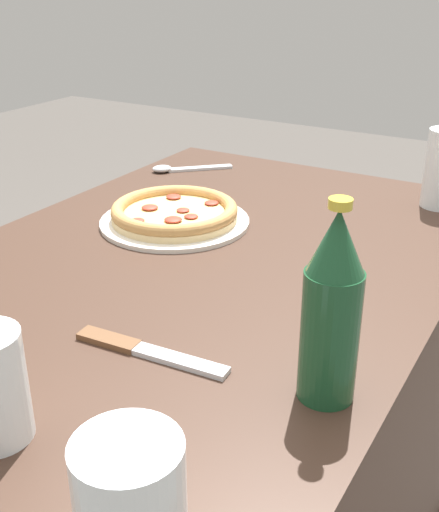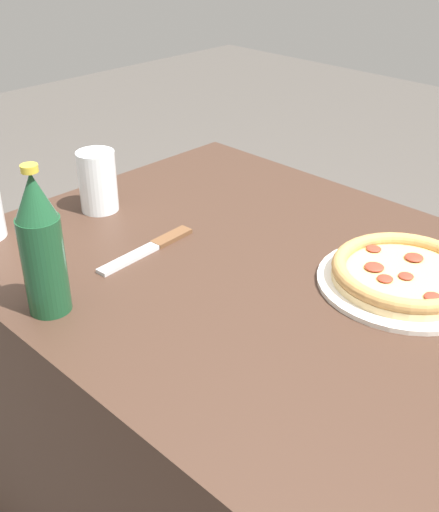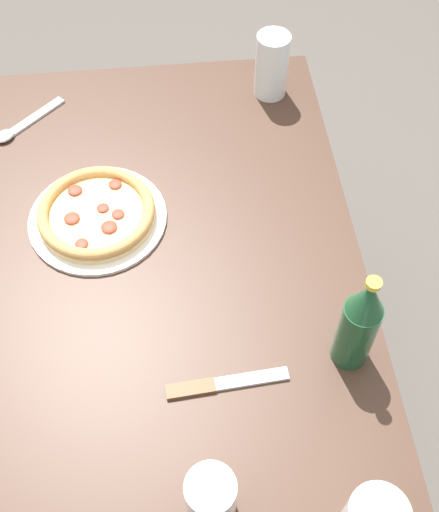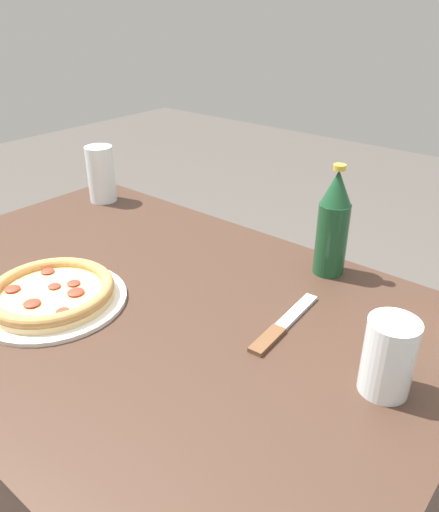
% 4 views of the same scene
% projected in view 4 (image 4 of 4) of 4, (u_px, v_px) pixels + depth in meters
% --- Properties ---
extents(table, '(1.14, 0.75, 0.77)m').
position_uv_depth(table, '(154.00, 441.00, 1.12)').
color(table, '#3D281E').
rests_on(table, ground_plane).
extents(pizza_salami, '(0.27, 0.27, 0.04)m').
position_uv_depth(pizza_salami, '(52.00, 294.00, 0.91)').
color(pizza_salami, silver).
rests_on(pizza_salami, table).
extents(glass_water, '(0.07, 0.07, 0.12)m').
position_uv_depth(glass_water, '(388.00, 360.00, 0.69)').
color(glass_water, white).
rests_on(glass_water, table).
extents(glass_mango_juice, '(0.07, 0.07, 0.15)m').
position_uv_depth(glass_mango_juice, '(101.00, 176.00, 1.34)').
color(glass_mango_juice, white).
rests_on(glass_mango_juice, table).
extents(beer_bottle, '(0.06, 0.06, 0.23)m').
position_uv_depth(beer_bottle, '(333.00, 224.00, 0.97)').
color(beer_bottle, '#194728').
rests_on(beer_bottle, table).
extents(knife, '(0.04, 0.21, 0.01)m').
position_uv_depth(knife, '(283.00, 325.00, 0.85)').
color(knife, brown).
rests_on(knife, table).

